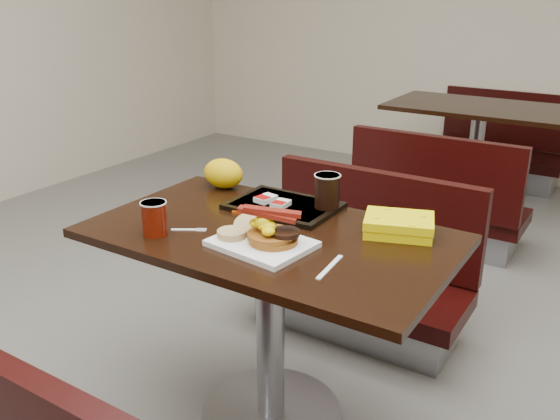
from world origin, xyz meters
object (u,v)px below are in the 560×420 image
Objects in this scene: hashbrown_sleeve_left at (266,199)px; hashbrown_sleeve_right at (281,204)px; bench_near_n at (356,261)px; bench_far_s at (442,188)px; bench_far_n at (499,141)px; knife at (330,267)px; fork at (184,230)px; table_near at (270,330)px; pancake_stack at (273,237)px; coffee_cup_near at (154,218)px; clamshell at (399,225)px; tray at (284,206)px; paper_bag at (223,173)px; platter at (262,244)px; table_far at (474,159)px; coffee_cup_far at (327,191)px.

hashbrown_sleeve_left is 1.08× the size of hashbrown_sleeve_right.
bench_near_n is 1.00× the size of bench_far_s.
bench_far_s is at bearing 84.59° from hashbrown_sleeve_right.
knife reaches higher than bench_far_n.
fork is 0.54m from knife.
table_near is 7.80× the size of pancake_stack.
clamshell is at bearing 32.69° from coffee_cup_near.
fork is (-0.25, -0.84, 0.39)m from bench_near_n.
pancake_stack is at bearing -42.41° from hashbrown_sleeve_left.
paper_bag is at bearing 167.46° from tray.
platter is at bearing -69.34° from tray.
hashbrown_sleeve_right is at bearing -135.75° from knife.
table_near is 1.20× the size of bench_far_n.
knife is at bearing -30.16° from fork.
coffee_cup_near reaches higher than hashbrown_sleeve_right.
coffee_cup_near is 1.47× the size of hashbrown_sleeve_left.
hashbrown_sleeve_left is at bearing 128.85° from platter.
pancake_stack is at bearing -51.34° from table_near.
bench_far_s is 4.54× the size of clamshell.
table_near is 7.07× the size of paper_bag.
table_near is 3.30m from bench_far_n.
hashbrown_sleeve_left is at bearing -92.72° from bench_far_n.
table_far is 7.03× the size of knife.
platter is at bearing -48.03° from hashbrown_sleeve_left.
clamshell reaches higher than pancake_stack.
pancake_stack is (0.08, -2.70, 0.41)m from table_far.
bench_far_s is 13.17× the size of hashbrown_sleeve_left.
clamshell is (0.36, -1.69, 0.42)m from bench_far_s.
hashbrown_sleeve_left reaches higher than bench_far_n.
coffee_cup_near is at bearing -86.83° from knife.
hashbrown_sleeve_right is at bearing -1.10° from hashbrown_sleeve_left.
hashbrown_sleeve_left is 0.23m from coffee_cup_far.
pancake_stack is 0.62m from paper_bag.
bench_near_n is at bearing 100.16° from platter.
fork is at bearing -150.50° from table_near.
table_near is 4.06× the size of platter.
platter reaches higher than knife.
platter is 0.38m from coffee_cup_far.
tray is 0.04m from hashbrown_sleeve_right.
paper_bag is (-0.11, 0.51, 0.00)m from coffee_cup_near.
clamshell is (0.36, -3.09, 0.42)m from bench_far_n.
table_near is 15.81× the size of hashbrown_sleeve_left.
coffee_cup_near is at bearing -162.43° from pancake_stack.
table_far is 1.20× the size of bench_far_n.
bench_far_n is at bearing 90.00° from table_near.
pancake_stack is at bearing 17.57° from coffee_cup_near.
coffee_cup_near is 0.29× the size of tray.
coffee_cup_near is 0.92× the size of coffee_cup_far.
clamshell reaches higher than hashbrown_sleeve_left.
platter is 0.35m from tray.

